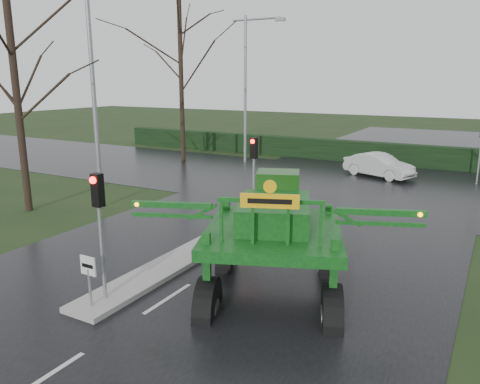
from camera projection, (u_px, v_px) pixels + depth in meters
The scene contains 14 objects.
ground at pixel (168, 299), 12.69m from camera, with size 140.00×140.00×0.00m, color black.
road_main at pixel (304, 211), 21.17m from camera, with size 14.00×80.00×0.02m, color black.
road_cross at pixel (344, 185), 26.27m from camera, with size 80.00×12.00×0.02m, color black.
median_island at pixel (192, 253), 15.83m from camera, with size 1.20×10.00×0.16m, color gray.
hedge_row at pixel (378, 153), 32.88m from camera, with size 44.00×0.90×1.50m, color black.
keep_left_sign at pixel (89, 273), 11.78m from camera, with size 0.50×0.07×1.35m.
traffic_signal_near at pixel (99, 210), 11.84m from camera, with size 0.26×0.33×3.52m.
traffic_signal_mid at pixel (254, 160), 19.05m from camera, with size 0.26×0.33×3.52m.
street_light_left_near at pixel (97, 75), 20.25m from camera, with size 3.85×0.30×10.00m.
street_light_left_far at pixel (249, 77), 32.14m from camera, with size 3.85×0.30×10.00m.
tree_left_near at pixel (15, 78), 19.92m from camera, with size 6.30×6.30×10.85m.
tree_left_far at pixel (181, 59), 32.21m from camera, with size 7.70×7.70×13.26m.
crop_sprayer at pixel (208, 231), 11.79m from camera, with size 7.38×5.89×4.40m.
white_sedan at pixel (378, 177), 28.52m from camera, with size 1.50×4.30×1.42m, color silver.
Camera 1 is at (7.38, -9.22, 5.81)m, focal length 35.00 mm.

